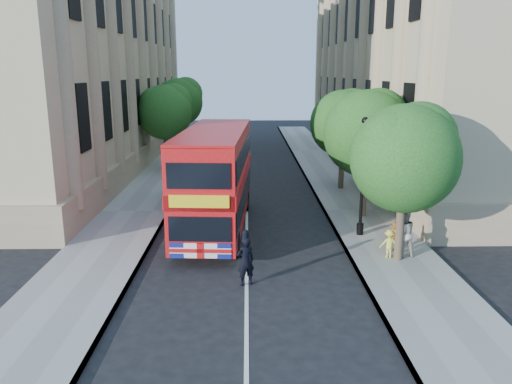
{
  "coord_description": "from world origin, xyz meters",
  "views": [
    {
      "loc": [
        0.04,
        -14.89,
        7.14
      ],
      "look_at": [
        0.39,
        5.03,
        2.3
      ],
      "focal_mm": 35.0,
      "sensor_mm": 36.0,
      "label": 1
    }
  ],
  "objects_px": {
    "lamp_post": "(362,182)",
    "double_decker_bus": "(216,176)",
    "police_constable": "(246,261)",
    "woman_pedestrian": "(404,233)",
    "box_van": "(196,178)"
  },
  "relations": [
    {
      "from": "lamp_post",
      "to": "double_decker_bus",
      "type": "bearing_deg",
      "value": 169.58
    },
    {
      "from": "lamp_post",
      "to": "police_constable",
      "type": "height_order",
      "value": "lamp_post"
    },
    {
      "from": "lamp_post",
      "to": "woman_pedestrian",
      "type": "relative_size",
      "value": 2.73
    },
    {
      "from": "double_decker_bus",
      "to": "woman_pedestrian",
      "type": "relative_size",
      "value": 5.27
    },
    {
      "from": "double_decker_bus",
      "to": "box_van",
      "type": "xyz_separation_m",
      "value": [
        -1.4,
        4.92,
        -1.11
      ]
    },
    {
      "from": "double_decker_bus",
      "to": "police_constable",
      "type": "bearing_deg",
      "value": -74.2
    },
    {
      "from": "double_decker_bus",
      "to": "woman_pedestrian",
      "type": "xyz_separation_m",
      "value": [
        7.45,
        -3.89,
        -1.44
      ]
    },
    {
      "from": "box_van",
      "to": "police_constable",
      "type": "relative_size",
      "value": 2.96
    },
    {
      "from": "box_van",
      "to": "woman_pedestrian",
      "type": "height_order",
      "value": "box_van"
    },
    {
      "from": "double_decker_bus",
      "to": "box_van",
      "type": "distance_m",
      "value": 5.23
    },
    {
      "from": "police_constable",
      "to": "lamp_post",
      "type": "bearing_deg",
      "value": -157.34
    },
    {
      "from": "double_decker_bus",
      "to": "police_constable",
      "type": "height_order",
      "value": "double_decker_bus"
    },
    {
      "from": "box_van",
      "to": "lamp_post",
      "type": "bearing_deg",
      "value": -40.51
    },
    {
      "from": "police_constable",
      "to": "woman_pedestrian",
      "type": "bearing_deg",
      "value": 178.43
    },
    {
      "from": "box_van",
      "to": "police_constable",
      "type": "height_order",
      "value": "box_van"
    }
  ]
}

